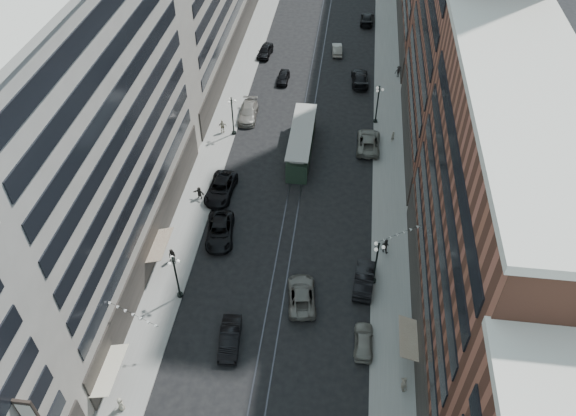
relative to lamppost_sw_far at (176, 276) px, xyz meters
The scene contains 33 objects.
ground 33.44m from the lamppost_sw_far, 73.96° to the left, with size 220.00×220.00×0.00m, color black.
sidewalk_west 42.15m from the lamppost_sw_far, 92.45° to the left, with size 4.00×180.00×0.15m, color gray.
sidewalk_east 46.70m from the lamppost_sw_far, 64.31° to the left, with size 4.00×180.00×0.15m, color gray.
rail_west 42.96m from the lamppost_sw_far, 78.56° to the left, with size 0.12×180.00×0.02m, color #2D2D33.
rail_east 43.26m from the lamppost_sw_far, 76.74° to the left, with size 0.12×180.00×0.02m, color #2D2D33.
building_west_mid 14.31m from the lamppost_sw_far, 147.34° to the left, with size 8.00×36.00×28.00m, color #9E988C.
building_east_mid 27.67m from the lamppost_sw_far, ahead, with size 8.00×30.00×24.00m, color brown.
lamppost_sw_far is the anchor object (origin of this frame).
lamppost_sw_mid 27.00m from the lamppost_sw_far, 90.00° to the left, with size 1.03×1.14×5.52m.
lamppost_se_far 18.83m from the lamppost_sw_far, 12.26° to the left, with size 1.03×1.14×5.52m.
lamppost_se_mid 36.91m from the lamppost_sw_far, 60.10° to the left, with size 1.03×1.14×5.52m.
streetcar 25.83m from the lamppost_sw_far, 69.09° to the left, with size 2.73×12.35×3.42m.
car_2 8.92m from the lamppost_sw_far, 75.65° to the left, with size 2.80×6.08×1.69m, color black.
car_4 18.08m from the lamppost_sw_far, 10.87° to the right, with size 1.68×4.18×1.42m, color slate.
car_5 7.77m from the lamppost_sw_far, 38.37° to the right, with size 1.70×4.87×1.60m, color black.
pedestrian_1 12.14m from the lamppost_sw_far, 98.01° to the right, with size 0.74×0.40×1.51m, color #9E9983.
pedestrian_2 5.10m from the lamppost_sw_far, 113.70° to the left, with size 0.80×0.44×1.66m, color black.
pedestrian_4 22.33m from the lamppost_sw_far, 19.50° to the right, with size 1.07×0.49×1.83m, color #B7AC98.
car_7 15.36m from the lamppost_sw_far, 86.98° to the left, with size 2.84×6.16×1.71m, color black.
car_8 31.30m from the lamppost_sw_far, 87.81° to the left, with size 2.36×5.81×1.69m, color gray.
car_9 49.01m from the lamppost_sw_far, 89.06° to the left, with size 1.91×4.76×1.62m, color black.
car_10 17.97m from the lamppost_sw_far, 11.64° to the left, with size 1.82×5.21×1.72m, color black.
car_11 31.71m from the lamppost_sw_far, 56.36° to the left, with size 2.83×6.13×1.70m, color slate.
car_12 45.21m from the lamppost_sw_far, 69.25° to the left, with size 2.40×5.90×1.71m, color black.
car_13 41.61m from the lamppost_sw_far, 83.50° to the left, with size 1.65×4.11×1.40m, color black.
car_14 52.54m from the lamppost_sw_far, 76.62° to the left, with size 1.50×4.29×1.41m, color gray.
pedestrian_5 14.27m from the lamppost_sw_far, 95.86° to the left, with size 1.46×0.42×1.57m, color black.
pedestrian_6 27.27m from the lamppost_sw_far, 93.12° to the left, with size 1.09×0.50×1.87m, color #B5AE96.
pedestrian_7 21.30m from the lamppost_sw_far, 22.85° to the left, with size 0.84×0.46×1.73m, color black.
pedestrian_8 34.70m from the lamppost_sw_far, 53.51° to the left, with size 0.55×0.36×1.51m, color #9F9584.
pedestrian_9 49.54m from the lamppost_sw_far, 64.00° to the left, with size 1.15×0.47×1.77m, color black.
car_extra_0 11.90m from the lamppost_sw_far, ahead, with size 2.56×5.55×1.54m, color #615E57.
car_extra_1 65.07m from the lamppost_sw_far, 75.12° to the left, with size 2.23×5.49×1.59m, color black.
Camera 1 is at (5.18, -4.34, 42.99)m, focal length 35.00 mm.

